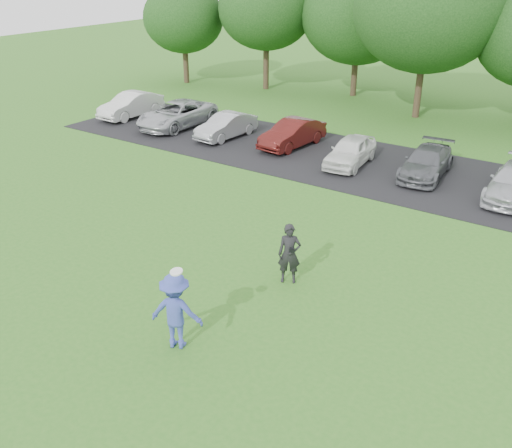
{
  "coord_description": "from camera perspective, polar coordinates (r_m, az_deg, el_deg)",
  "views": [
    {
      "loc": [
        7.83,
        -8.0,
        7.92
      ],
      "look_at": [
        0.0,
        3.5,
        1.3
      ],
      "focal_mm": 40.0,
      "sensor_mm": 36.0,
      "label": 1
    }
  ],
  "objects": [
    {
      "name": "ground",
      "position": [
        13.71,
        -8.39,
        -10.15
      ],
      "size": [
        100.0,
        100.0,
        0.0
      ],
      "primitive_type": "plane",
      "color": "#327020",
      "rests_on": "ground"
    },
    {
      "name": "parking_lot",
      "position": [
        23.77,
        13.06,
        5.34
      ],
      "size": [
        32.0,
        6.5,
        0.03
      ],
      "primitive_type": "cube",
      "color": "black",
      "rests_on": "ground"
    },
    {
      "name": "frisbee_player",
      "position": [
        12.62,
        -8.01,
        -8.62
      ],
      "size": [
        1.33,
        1.05,
        2.11
      ],
      "color": "#3C4AAA",
      "rests_on": "ground"
    },
    {
      "name": "camera_bystander",
      "position": [
        14.91,
        3.36,
        -3.0
      ],
      "size": [
        0.72,
        0.64,
        1.65
      ],
      "color": "black",
      "rests_on": "ground"
    },
    {
      "name": "parked_cars",
      "position": [
        23.73,
        11.75,
        6.99
      ],
      "size": [
        30.19,
        4.64,
        1.25
      ],
      "color": "silver",
      "rests_on": "parking_lot"
    },
    {
      "name": "tree_row",
      "position": [
        31.55,
        23.75,
        17.97
      ],
      "size": [
        42.39,
        9.85,
        8.64
      ],
      "color": "#38281C",
      "rests_on": "ground"
    }
  ]
}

